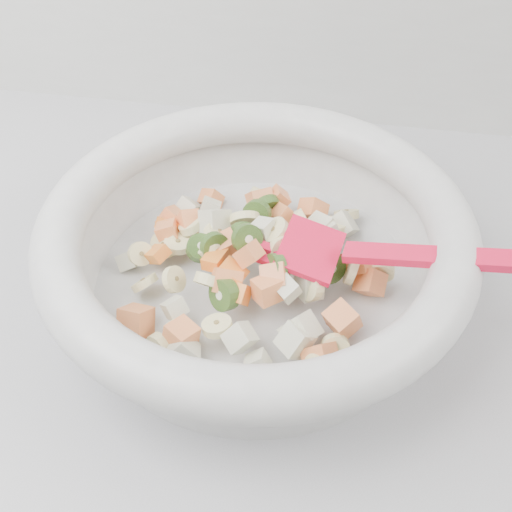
# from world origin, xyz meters

# --- Properties ---
(counter) EXTENTS (2.00, 0.60, 0.90)m
(counter) POSITION_xyz_m (0.00, 1.45, 0.45)
(counter) COLOR gray
(counter) RESTS_ON ground
(mixing_bowl) EXTENTS (0.44, 0.37, 0.11)m
(mixing_bowl) POSITION_xyz_m (0.14, 1.43, 0.96)
(mixing_bowl) COLOR silver
(mixing_bowl) RESTS_ON counter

